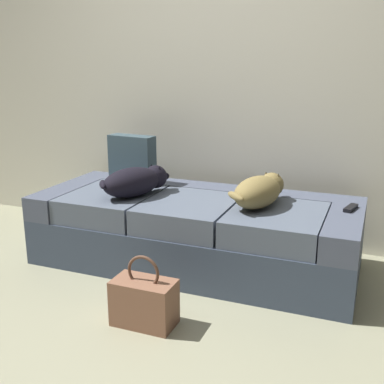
% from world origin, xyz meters
% --- Properties ---
extents(ground_plane, '(10.00, 10.00, 0.00)m').
position_xyz_m(ground_plane, '(0.00, 0.00, 0.00)').
color(ground_plane, gray).
extents(back_wall, '(6.40, 0.10, 2.80)m').
position_xyz_m(back_wall, '(0.00, 1.72, 1.40)').
color(back_wall, beige).
rests_on(back_wall, ground).
extents(couch, '(2.08, 0.85, 0.46)m').
position_xyz_m(couch, '(0.00, 1.09, 0.23)').
color(couch, '#394558').
rests_on(couch, ground).
extents(dog_dark, '(0.39, 0.53, 0.19)m').
position_xyz_m(dog_dark, '(-0.38, 0.99, 0.55)').
color(dog_dark, black).
rests_on(dog_dark, couch).
extents(dog_tan, '(0.32, 0.55, 0.19)m').
position_xyz_m(dog_tan, '(0.43, 1.06, 0.55)').
color(dog_tan, olive).
rests_on(dog_tan, couch).
extents(tv_remote, '(0.08, 0.16, 0.02)m').
position_xyz_m(tv_remote, '(0.95, 1.18, 0.47)').
color(tv_remote, black).
rests_on(tv_remote, couch).
extents(throw_pillow, '(0.35, 0.15, 0.34)m').
position_xyz_m(throw_pillow, '(-0.58, 1.31, 0.63)').
color(throw_pillow, '#364A53').
rests_on(throw_pillow, couch).
extents(handbag, '(0.32, 0.18, 0.38)m').
position_xyz_m(handbag, '(0.04, 0.28, 0.13)').
color(handbag, brown).
rests_on(handbag, ground).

